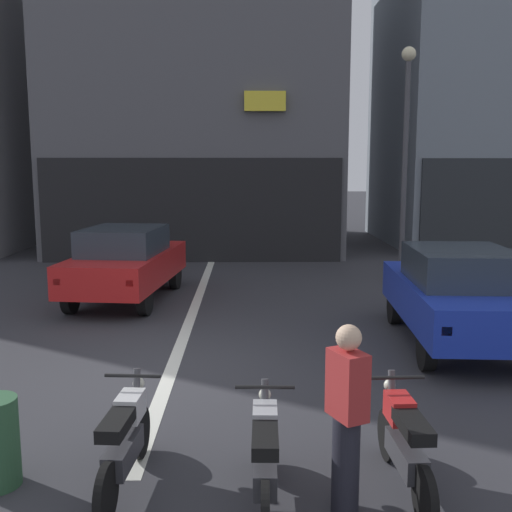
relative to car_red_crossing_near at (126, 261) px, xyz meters
The scene contains 10 objects.
ground_plane 4.98m from the car_red_crossing_near, 71.51° to the right, with size 120.00×120.00×0.00m, color #333338.
lane_centre_line 2.24m from the car_red_crossing_near, 41.06° to the left, with size 0.20×18.00×0.01m, color silver.
building_mid_block 11.08m from the car_red_crossing_near, 84.56° to the left, with size 9.62×9.55×11.23m.
car_red_crossing_near is the anchor object (origin of this frame).
car_blue_parked_kerbside 7.02m from the car_red_crossing_near, 28.91° to the right, with size 2.02×4.20×1.64m.
street_lamp 7.60m from the car_red_crossing_near, 19.01° to the left, with size 0.36×0.36×5.89m.
motorcycle_white_row_leftmost 7.89m from the car_red_crossing_near, 78.76° to the right, with size 0.55×1.67×0.98m.
motorcycle_silver_row_left_mid 8.53m from the car_red_crossing_near, 70.63° to the right, with size 0.55×1.67×0.98m.
motorcycle_red_row_centre 8.84m from the car_red_crossing_near, 62.20° to the right, with size 0.55×1.67×0.98m.
person_by_motorcycles 8.89m from the car_red_crossing_near, 66.70° to the right, with size 0.35×0.42×1.67m.
Camera 1 is at (1.12, -8.27, 2.98)m, focal length 41.57 mm.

